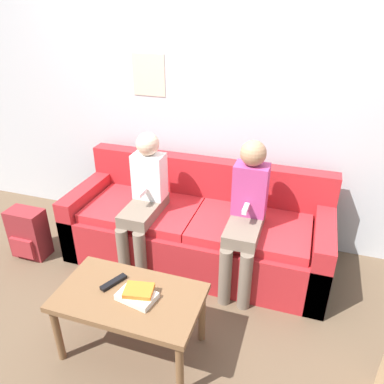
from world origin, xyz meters
TOP-DOWN VIEW (x-y plane):
  - ground_plane at (0.00, 0.00)m, footprint 10.00×10.00m
  - wall_back at (-0.00, 0.98)m, footprint 8.00×0.06m
  - couch at (0.00, 0.50)m, footprint 2.06×0.77m
  - coffee_table at (-0.09, -0.51)m, footprint 0.84×0.48m
  - person_left at (-0.37, 0.32)m, footprint 0.24×0.54m
  - person_right at (0.41, 0.32)m, footprint 0.24×0.54m
  - tv_remote at (-0.22, -0.45)m, footprint 0.11×0.17m
  - book_stack at (-0.03, -0.52)m, footprint 0.24×0.18m
  - backpack at (-1.33, 0.09)m, footprint 0.29×0.20m

SIDE VIEW (x-z plane):
  - ground_plane at x=0.00m, z-range 0.00..0.00m
  - backpack at x=-1.33m, z-range 0.00..0.42m
  - couch at x=0.00m, z-range -0.12..0.65m
  - coffee_table at x=-0.09m, z-range 0.16..0.59m
  - tv_remote at x=-0.22m, z-range 0.43..0.46m
  - book_stack at x=-0.03m, z-range 0.43..0.49m
  - person_left at x=-0.37m, z-range 0.06..1.13m
  - person_right at x=0.41m, z-range 0.07..1.16m
  - wall_back at x=0.00m, z-range 0.00..2.60m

